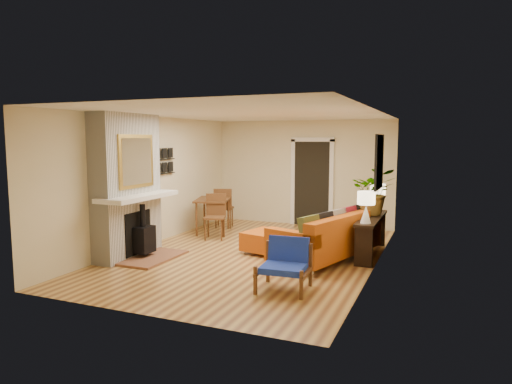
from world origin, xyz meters
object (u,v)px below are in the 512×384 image
(console_table, at_px, (371,225))
(lamp_far, at_px, (378,194))
(ottoman, at_px, (269,241))
(dining_table, at_px, (216,205))
(houseplant, at_px, (374,191))
(blue_chair, at_px, (286,261))
(lamp_near, at_px, (366,203))
(sofa, at_px, (331,237))

(console_table, relative_size, lamp_far, 3.43)
(ottoman, xyz_separation_m, lamp_far, (1.81, 1.28, 0.83))
(dining_table, bearing_deg, ottoman, -36.19)
(lamp_far, xyz_separation_m, houseplant, (-0.01, -0.50, 0.11))
(blue_chair, xyz_separation_m, lamp_near, (0.85, 1.69, 0.67))
(sofa, relative_size, lamp_far, 4.68)
(lamp_near, distance_m, lamp_far, 1.41)
(blue_chair, bearing_deg, sofa, 82.89)
(lamp_far, bearing_deg, blue_chair, -105.42)
(console_table, distance_m, lamp_far, 0.87)
(sofa, bearing_deg, blue_chair, -97.11)
(sofa, distance_m, lamp_far, 1.56)
(ottoman, height_order, blue_chair, blue_chair)
(sofa, bearing_deg, houseplant, 51.03)
(sofa, height_order, console_table, sofa)
(ottoman, bearing_deg, lamp_far, 35.27)
(dining_table, relative_size, lamp_far, 3.38)
(lamp_far, bearing_deg, sofa, -116.30)
(houseplant, bearing_deg, sofa, -128.97)
(dining_table, height_order, console_table, dining_table)
(dining_table, xyz_separation_m, lamp_near, (3.60, -1.44, 0.43))
(dining_table, distance_m, lamp_far, 3.63)
(dining_table, bearing_deg, lamp_near, -21.75)
(ottoman, xyz_separation_m, lamp_near, (1.81, -0.13, 0.83))
(lamp_far, bearing_deg, dining_table, 179.55)
(ottoman, distance_m, dining_table, 2.25)
(blue_chair, distance_m, dining_table, 4.17)
(sofa, xyz_separation_m, blue_chair, (-0.23, -1.83, -0.01))
(ottoman, height_order, console_table, console_table)
(blue_chair, height_order, houseplant, houseplant)
(console_table, xyz_separation_m, lamp_far, (0.00, 0.72, 0.49))
(console_table, relative_size, houseplant, 2.09)
(sofa, xyz_separation_m, lamp_near, (0.63, -0.14, 0.66))
(ottoman, relative_size, dining_table, 0.53)
(lamp_far, relative_size, houseplant, 0.61)
(lamp_near, bearing_deg, console_table, 90.00)
(blue_chair, xyz_separation_m, console_table, (0.85, 2.38, 0.18))
(dining_table, xyz_separation_m, console_table, (3.60, -0.75, -0.05))
(dining_table, distance_m, lamp_near, 3.90)
(lamp_far, bearing_deg, ottoman, -144.73)
(houseplant, bearing_deg, console_table, -87.30)
(sofa, distance_m, console_table, 0.85)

